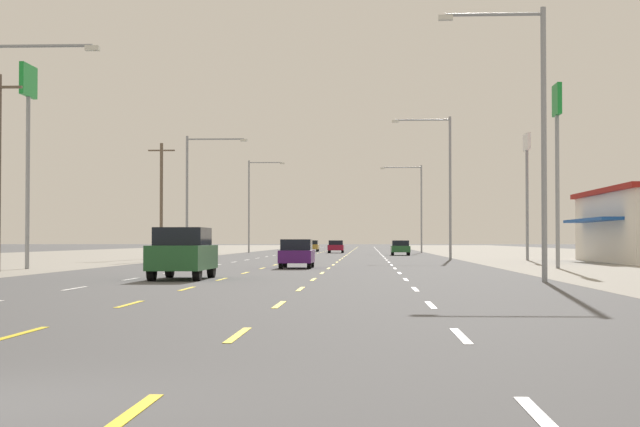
# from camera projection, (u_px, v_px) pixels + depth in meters

# --- Properties ---
(ground_plane) EXTENTS (572.00, 572.00, 0.00)m
(ground_plane) POSITION_uv_depth(u_px,v_px,m) (316.00, 260.00, 75.00)
(ground_plane) COLOR #4C4C4F
(lane_markings) EXTENTS (10.64, 227.60, 0.01)m
(lane_markings) POSITION_uv_depth(u_px,v_px,m) (333.00, 253.00, 113.45)
(lane_markings) COLOR white
(lane_markings) RESTS_ON ground
(signal_span_wire) EXTENTS (26.49, 0.52, 8.98)m
(signal_span_wire) POSITION_uv_depth(u_px,v_px,m) (122.00, 7.00, 16.51)
(signal_span_wire) COLOR brown
(signal_span_wire) RESTS_ON ground
(suv_inner_left_nearest) EXTENTS (1.98, 4.90, 1.98)m
(suv_inner_left_nearest) POSITION_uv_depth(u_px,v_px,m) (183.00, 252.00, 38.80)
(suv_inner_left_nearest) COLOR #235B2D
(suv_inner_left_nearest) RESTS_ON ground
(hatchback_center_turn_near) EXTENTS (1.72, 3.90, 1.54)m
(hatchback_center_turn_near) POSITION_uv_depth(u_px,v_px,m) (297.00, 254.00, 53.98)
(hatchback_center_turn_near) COLOR #4C196B
(hatchback_center_turn_near) RESTS_ON ground
(sedan_far_right_mid) EXTENTS (1.80, 4.50, 1.46)m
(sedan_far_right_mid) POSITION_uv_depth(u_px,v_px,m) (400.00, 248.00, 99.42)
(sedan_far_right_mid) COLOR #235B2D
(sedan_far_right_mid) RESTS_ON ground
(sedan_center_turn_midfar) EXTENTS (1.80, 4.50, 1.46)m
(sedan_center_turn_midfar) POSITION_uv_depth(u_px,v_px,m) (336.00, 246.00, 117.49)
(sedan_center_turn_midfar) COLOR maroon
(sedan_center_turn_midfar) RESTS_ON ground
(sedan_inner_left_far) EXTENTS (1.80, 4.50, 1.46)m
(sedan_inner_left_far) POSITION_uv_depth(u_px,v_px,m) (312.00, 246.00, 130.57)
(sedan_inner_left_far) COLOR #B28C33
(sedan_inner_left_far) RESTS_ON ground
(pole_sign_left_row_1) EXTENTS (0.24, 2.21, 10.63)m
(pole_sign_left_row_1) POSITION_uv_depth(u_px,v_px,m) (28.00, 114.00, 52.70)
(pole_sign_left_row_1) COLOR gray
(pole_sign_left_row_1) RESTS_ON ground
(pole_sign_right_row_1) EXTENTS (0.24, 1.67, 9.80)m
(pole_sign_right_row_1) POSITION_uv_depth(u_px,v_px,m) (557.00, 134.00, 53.88)
(pole_sign_right_row_1) COLOR gray
(pole_sign_right_row_1) RESTS_ON ground
(pole_sign_right_row_2) EXTENTS (0.24, 2.26, 9.42)m
(pole_sign_right_row_2) POSITION_uv_depth(u_px,v_px,m) (527.00, 165.00, 75.36)
(pole_sign_right_row_2) COLOR gray
(pole_sign_right_row_2) RESTS_ON ground
(streetlight_left_row_0) EXTENTS (4.20, 0.26, 8.92)m
(streetlight_left_row_0) POSITION_uv_depth(u_px,v_px,m) (1.00, 139.00, 37.37)
(streetlight_left_row_0) COLOR gray
(streetlight_left_row_0) RESTS_ON ground
(streetlight_right_row_0) EXTENTS (3.87, 0.26, 9.91)m
(streetlight_right_row_0) POSITION_uv_depth(u_px,v_px,m) (533.00, 124.00, 36.48)
(streetlight_right_row_0) COLOR gray
(streetlight_right_row_0) RESTS_ON ground
(streetlight_left_row_1) EXTENTS (4.79, 0.26, 9.57)m
(streetlight_left_row_1) POSITION_uv_depth(u_px,v_px,m) (194.00, 187.00, 78.45)
(streetlight_left_row_1) COLOR gray
(streetlight_left_row_1) RESTS_ON ground
(streetlight_right_row_1) EXTENTS (4.54, 0.26, 10.97)m
(streetlight_right_row_1) POSITION_uv_depth(u_px,v_px,m) (444.00, 177.00, 77.57)
(streetlight_right_row_1) COLOR gray
(streetlight_right_row_1) RESTS_ON ground
(streetlight_left_row_2) EXTENTS (4.32, 0.26, 10.90)m
(streetlight_left_row_2) POSITION_uv_depth(u_px,v_px,m) (252.00, 200.00, 119.53)
(streetlight_left_row_2) COLOR gray
(streetlight_left_row_2) RESTS_ON ground
(streetlight_right_row_2) EXTENTS (4.90, 0.26, 10.27)m
(streetlight_right_row_2) POSITION_uv_depth(u_px,v_px,m) (417.00, 202.00, 118.63)
(streetlight_right_row_2) COLOR gray
(streetlight_right_row_2) RESTS_ON ground
(utility_pole_left_row_1) EXTENTS (2.20, 0.26, 9.44)m
(utility_pole_left_row_1) POSITION_uv_depth(u_px,v_px,m) (161.00, 198.00, 82.88)
(utility_pole_left_row_1) COLOR brown
(utility_pole_left_row_1) RESTS_ON ground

